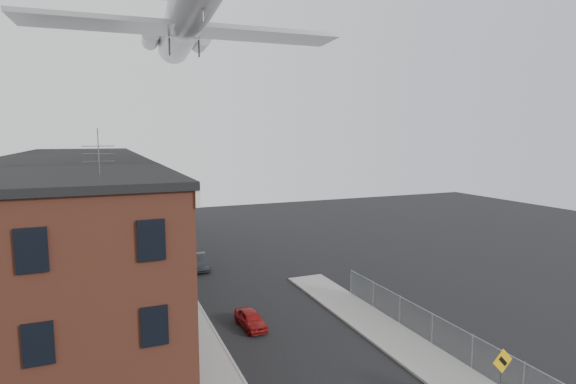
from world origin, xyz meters
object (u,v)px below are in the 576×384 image
at_px(street_tree, 159,228).
at_px(car_mid, 199,262).
at_px(utility_pole, 170,237).
at_px(car_near, 251,319).
at_px(warning_sign, 502,369).
at_px(airplane, 184,22).
at_px(car_far, 176,252).

height_order(street_tree, car_mid, street_tree).
height_order(utility_pole, car_near, utility_pole).
height_order(warning_sign, car_near, warning_sign).
height_order(warning_sign, street_tree, street_tree).
height_order(street_tree, airplane, airplane).
distance_m(warning_sign, street_tree, 30.96).
distance_m(warning_sign, car_near, 14.40).
relative_size(utility_pole, airplane, 0.35).
height_order(car_mid, car_far, car_mid).
bearing_deg(warning_sign, car_far, 106.82).
height_order(utility_pole, street_tree, utility_pole).
distance_m(utility_pole, street_tree, 10.00).
bearing_deg(airplane, car_near, -79.65).
relative_size(car_far, airplane, 0.16).
xyz_separation_m(utility_pole, street_tree, (0.33, 9.92, -1.22)).
xyz_separation_m(utility_pole, car_mid, (3.32, 6.91, -4.00)).
height_order(car_far, airplane, airplane).
height_order(warning_sign, car_far, warning_sign).
xyz_separation_m(car_mid, car_far, (-1.32, 4.50, -0.08)).
relative_size(utility_pole, car_mid, 2.21).
bearing_deg(warning_sign, airplane, 112.49).
bearing_deg(car_far, airplane, -95.82).
relative_size(warning_sign, street_tree, 0.54).
height_order(utility_pole, car_mid, utility_pole).
xyz_separation_m(street_tree, car_far, (1.67, 1.48, -2.86)).
relative_size(utility_pole, car_far, 2.21).
bearing_deg(car_far, car_near, -89.97).
height_order(warning_sign, airplane, airplane).
bearing_deg(car_near, utility_pole, 114.97).
distance_m(warning_sign, airplane, 30.42).
height_order(car_mid, airplane, airplane).
distance_m(car_far, airplane, 21.44).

